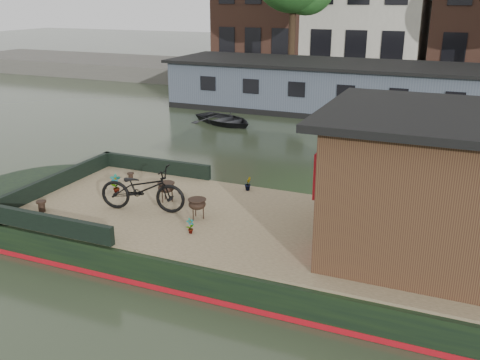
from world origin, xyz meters
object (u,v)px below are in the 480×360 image
at_px(cabin, 443,185).
at_px(dinghy, 224,116).
at_px(bicycle, 143,189).
at_px(brazier_front, 197,209).
at_px(potted_plant_a, 116,184).
at_px(brazier_rear, 166,192).

relative_size(cabin, dinghy, 1.45).
distance_m(bicycle, dinghy, 10.75).
bearing_deg(dinghy, brazier_front, -133.18).
distance_m(potted_plant_a, dinghy, 9.91).
relative_size(cabin, potted_plant_a, 9.05).
height_order(brazier_rear, dinghy, brazier_rear).
distance_m(potted_plant_a, brazier_rear, 1.26).
xyz_separation_m(cabin, brazier_rear, (-5.42, 0.32, -1.02)).
height_order(bicycle, potted_plant_a, bicycle).
bearing_deg(brazier_front, potted_plant_a, 166.65).
xyz_separation_m(potted_plant_a, brazier_front, (2.30, -0.55, -0.02)).
xyz_separation_m(bicycle, brazier_front, (1.21, 0.05, -0.26)).
xyz_separation_m(bicycle, dinghy, (-2.92, 10.31, -0.83)).
distance_m(cabin, bicycle, 5.65).
bearing_deg(bicycle, brazier_front, -99.61).
bearing_deg(brazier_front, brazier_rear, 150.66).
bearing_deg(brazier_front, cabin, 3.49).
bearing_deg(potted_plant_a, cabin, -2.38).
distance_m(potted_plant_a, brazier_front, 2.36).
xyz_separation_m(cabin, potted_plant_a, (-6.68, 0.28, -1.01)).
bearing_deg(cabin, potted_plant_a, 177.62).
bearing_deg(bicycle, dinghy, 3.94).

